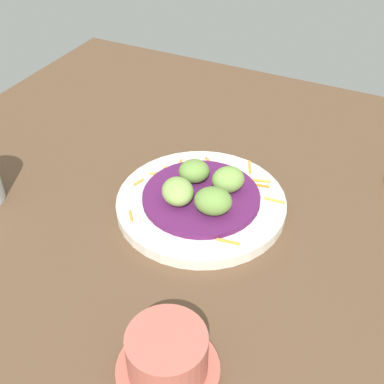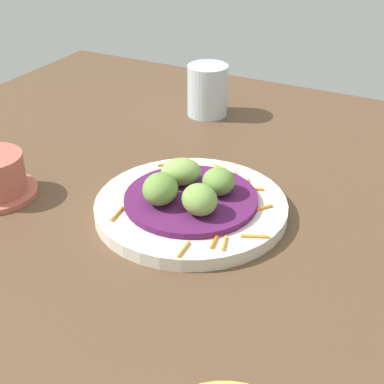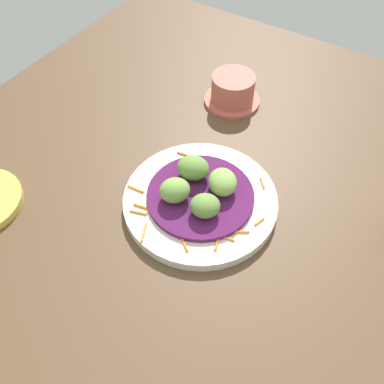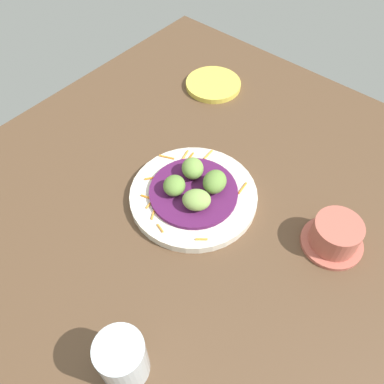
{
  "view_description": "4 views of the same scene",
  "coord_description": "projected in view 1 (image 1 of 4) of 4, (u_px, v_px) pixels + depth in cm",
  "views": [
    {
      "loc": [
        -48.88,
        -24.67,
        53.06
      ],
      "look_at": [
        4.11,
        1.13,
        5.45
      ],
      "focal_mm": 46.68,
      "sensor_mm": 36.0,
      "label": 1
    },
    {
      "loc": [
        36.29,
        -59.55,
        44.64
      ],
      "look_at": [
        5.76,
        -1.13,
        6.13
      ],
      "focal_mm": 54.26,
      "sensor_mm": 36.0,
      "label": 2
    },
    {
      "loc": [
        43.63,
        22.51,
        60.02
      ],
      "look_at": [
        5.86,
        -1.14,
        5.41
      ],
      "focal_mm": 39.68,
      "sensor_mm": 36.0,
      "label": 3
    },
    {
      "loc": [
        -28.15,
        39.69,
        69.37
      ],
      "look_at": [
        4.06,
        1.6,
        6.5
      ],
      "focal_mm": 38.15,
      "sensor_mm": 36.0,
      "label": 4
    }
  ],
  "objects": [
    {
      "name": "terracotta_bowl",
      "position": [
        167.0,
        356.0,
        0.54
      ],
      "size": [
        11.78,
        11.78,
        6.33
      ],
      "color": "#B75B4C",
      "rests_on": "table_surface"
    },
    {
      "name": "guac_scoop_center",
      "position": [
        178.0,
        191.0,
        0.74
      ],
      "size": [
        7.33,
        7.2,
        3.65
      ],
      "primitive_type": "ellipsoid",
      "rotation": [
        0.0,
        0.0,
        0.67
      ],
      "color": "#84A851",
      "rests_on": "cabbage_bed"
    },
    {
      "name": "table_surface",
      "position": [
        187.0,
        232.0,
        0.75
      ],
      "size": [
        110.0,
        110.0,
        2.0
      ],
      "primitive_type": "cube",
      "color": "brown",
      "rests_on": "ground"
    },
    {
      "name": "cabbage_bed",
      "position": [
        203.0,
        197.0,
        0.77
      ],
      "size": [
        18.17,
        18.17,
        0.9
      ],
      "primitive_type": "cylinder",
      "color": "#51194C",
      "rests_on": "main_plate"
    },
    {
      "name": "guac_scoop_left",
      "position": [
        194.0,
        171.0,
        0.78
      ],
      "size": [
        6.27,
        6.43,
        3.5
      ],
      "primitive_type": "ellipsoid",
      "rotation": [
        0.0,
        0.0,
        0.52
      ],
      "color": "olive",
      "rests_on": "cabbage_bed"
    },
    {
      "name": "guac_scoop_right",
      "position": [
        213.0,
        201.0,
        0.72
      ],
      "size": [
        6.09,
        6.68,
        4.05
      ],
      "primitive_type": "ellipsoid",
      "rotation": [
        0.0,
        0.0,
        1.87
      ],
      "color": "olive",
      "rests_on": "cabbage_bed"
    },
    {
      "name": "guac_scoop_back",
      "position": [
        228.0,
        180.0,
        0.76
      ],
      "size": [
        6.81,
        6.75,
        3.93
      ],
      "primitive_type": "ellipsoid",
      "rotation": [
        0.0,
        0.0,
        3.99
      ],
      "color": "#759E47",
      "rests_on": "cabbage_bed"
    },
    {
      "name": "carrot_garnish",
      "position": [
        213.0,
        185.0,
        0.79
      ],
      "size": [
        21.94,
        23.17,
        0.4
      ],
      "color": "orange",
      "rests_on": "main_plate"
    },
    {
      "name": "main_plate",
      "position": [
        203.0,
        204.0,
        0.78
      ],
      "size": [
        26.3,
        26.3,
        1.8
      ],
      "primitive_type": "cylinder",
      "color": "silver",
      "rests_on": "table_surface"
    }
  ]
}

